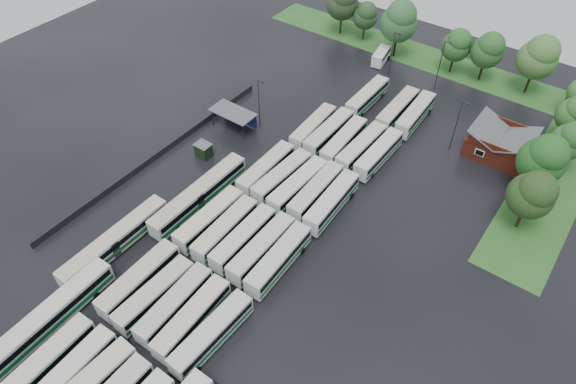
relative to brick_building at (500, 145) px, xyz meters
The scene contains 54 objects.
ground 49.08m from the brick_building, 119.30° to the right, with size 160.00×160.00×0.00m, color black.
brick_building is the anchor object (origin of this frame).
wash_shed 46.14m from the brick_building, 153.27° to the right, with size 8.20×4.20×3.58m.
utility_hut 50.26m from the brick_building, 143.11° to the right, with size 2.70×2.20×2.62m.
grass_strip_north 31.19m from the brick_building, 134.96° to the left, with size 80.00×10.00×0.01m, color #295E20.
grass_strip_east 10.17m from the brick_building, ahead, with size 10.00×50.00×0.01m, color #295E20.
west_fence 57.83m from the brick_building, 143.04° to the right, with size 0.10×50.00×1.20m, color #2D2D30.
bus_r0c0 74.67m from the brick_building, 112.39° to the right, with size 3.03×12.11×3.34m.
bus_r0c1 73.01m from the brick_building, 110.03° to the right, with size 3.12×12.22×3.37m.
bus_r1c0 61.97m from the brick_building, 117.38° to the right, with size 2.95×12.63×3.50m.
bus_r1c1 60.87m from the brick_building, 114.45° to the right, with size 2.78×12.03×3.34m.
bus_r1c2 59.22m from the brick_building, 111.89° to the right, with size 3.11×12.17×3.36m.
bus_r1c3 58.23m from the brick_building, 108.94° to the right, with size 3.16×12.27×3.39m.
bus_r1c4 57.39m from the brick_building, 105.63° to the right, with size 2.96×12.37×3.42m.
bus_r2c0 50.31m from the brick_building, 124.24° to the right, with size 2.78×12.52×3.48m.
bus_r2c1 48.68m from the brick_building, 121.11° to the right, with size 3.00×12.28×3.40m.
bus_r2c2 46.95m from the brick_building, 117.97° to the right, with size 2.76×12.18×3.38m.
bus_r2c3 45.43m from the brick_building, 114.38° to the right, with size 2.76×12.50×3.47m.
bus_r2c4 44.37m from the brick_building, 110.72° to the right, with size 3.11×12.54×3.46m.
bus_r3c0 39.93m from the brick_building, 135.20° to the right, with size 2.78×12.33×3.42m.
bus_r3c1 37.71m from the brick_building, 131.88° to the right, with size 3.19×12.41×3.42m.
bus_r3c2 35.77m from the brick_building, 127.81° to the right, with size 3.05×12.58×3.48m.
bus_r3c3 33.52m from the brick_building, 124.45° to the right, with size 2.94×12.39×3.43m.
bus_r3c4 32.22m from the brick_building, 119.34° to the right, with size 3.23×12.67×3.50m.
bus_r4c0 31.88m from the brick_building, 152.88° to the right, with size 3.14×12.07×3.33m.
bus_r4c1 29.02m from the brick_building, 150.62° to the right, with size 2.72×12.46×3.46m.
bus_r4c2 26.41m from the brick_building, 146.24° to the right, with size 3.11×12.27×3.39m.
bus_r4c3 23.59m from the brick_building, 142.27° to the right, with size 2.94×12.48×3.46m.
bus_r4c4 20.98m from the brick_building, 137.71° to the right, with size 2.69×12.24×3.40m.
bus_r5c1 25.34m from the brick_building, behind, with size 2.67×12.24×3.40m.
bus_r5c3 18.84m from the brick_building, behind, with size 2.86×12.54×3.48m.
bus_r5c4 15.52m from the brick_building, behind, with size 3.19×12.52×3.45m.
artic_bus_west_a 73.56m from the brick_building, 116.88° to the right, with size 3.24×18.74×3.46m.
artic_bus_west_b 50.96m from the brick_building, 130.31° to the right, with size 2.76×18.88×3.50m.
artic_bus_west_c 63.82m from the brick_building, 124.57° to the right, with size 2.62×18.01×3.34m.
minibus 34.11m from the brick_building, 154.62° to the left, with size 3.32×6.46×2.69m.
tree_north_0 49.18m from the brick_building, 155.37° to the left, with size 7.19×7.19×11.90m.
tree_north_1 44.17m from the brick_building, 151.56° to the left, with size 5.41×5.41×8.96m.
tree_north_2 35.44m from the brick_building, 148.04° to the left, with size 7.71×7.71×12.77m.
tree_north_3 26.51m from the brick_building, 130.91° to the left, with size 5.92×5.92×9.81m.
tree_north_4 23.84m from the brick_building, 118.48° to the left, with size 6.41×6.41×10.62m.
tree_north_5 22.31m from the brick_building, 95.42° to the left, with size 7.52×7.52×12.46m.
tree_east_0 17.68m from the brick_building, 59.90° to the right, with size 6.63×6.63×10.99m.
tree_east_1 11.74m from the brick_building, 42.98° to the right, with size 7.19×7.19×11.90m.
tree_east_2 10.66m from the brick_building, 12.66° to the left, with size 5.83×5.83×9.66m.
tree_east_3 13.42m from the brick_building, 48.83° to the left, with size 6.09×6.09×10.09m.
lamp_post_ne 8.72m from the brick_building, 153.25° to the right, with size 1.51×0.30×9.84m.
lamp_post_nw 41.93m from the brick_building, 154.99° to the right, with size 1.48×0.29×9.62m.
lamp_post_back_w 29.33m from the brick_building, 157.40° to the left, with size 1.47×0.29×9.55m.
lamp_post_back_e 21.16m from the brick_building, 145.01° to the left, with size 1.63×0.32×10.57m.
puddle_0 68.00m from the brick_building, 111.04° to the right, with size 4.59×4.59×0.01m, color black.
puddle_1 64.31m from the brick_building, 104.40° to the right, with size 2.73×2.73×0.01m, color black.
puddle_2 50.37m from the brick_building, 127.07° to the right, with size 5.41×5.41×0.01m, color black.
puddle_3 50.48m from the brick_building, 110.67° to the right, with size 3.39×3.39×0.01m, color black.
Camera 1 is at (34.65, -32.63, 57.65)m, focal length 32.00 mm.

